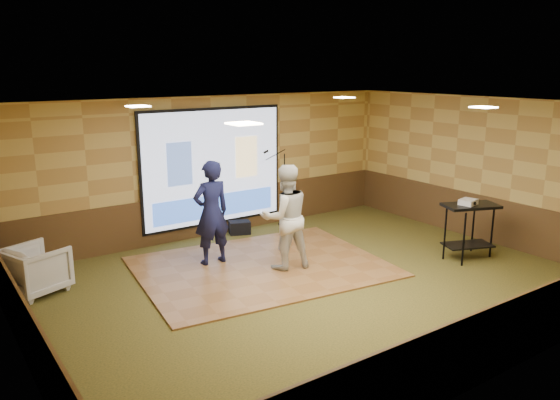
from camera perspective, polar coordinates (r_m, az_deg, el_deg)
ground at (r=9.40m, az=3.35°, el=-8.73°), size 9.00×9.00×0.00m
room_shell at (r=8.81m, az=3.54°, el=3.96°), size 9.04×7.04×3.02m
wainscot_back at (r=12.02m, az=-6.89°, el=-1.34°), size 9.00×0.04×0.95m
wainscot_front at (r=7.06m, az=21.59°, el=-13.51°), size 9.00×0.04×0.95m
wainscot_left at (r=7.55m, az=-25.17°, el=-12.05°), size 0.04×7.00×0.95m
wainscot_right at (r=12.39m, az=19.94°, el=-1.64°), size 0.04×7.00×0.95m
projector_screen at (r=11.77m, az=-6.93°, el=3.32°), size 3.32×0.06×2.52m
downlight_nw at (r=9.20m, az=-14.63°, el=9.46°), size 0.32×0.32×0.02m
downlight_ne at (r=11.49m, az=6.73°, el=10.59°), size 0.32×0.32×0.02m
downlight_sw at (r=6.22m, az=-3.81°, el=7.97°), size 0.32×0.32×0.02m
downlight_se at (r=9.28m, az=20.48°, el=9.07°), size 0.32×0.32×0.02m
dance_floor at (r=10.10m, az=-1.93°, el=-6.97°), size 4.75×3.84×0.03m
player_left at (r=10.04m, az=-7.19°, el=-1.32°), size 0.71×0.46×1.93m
player_right at (r=9.73m, az=0.55°, el=-1.79°), size 1.05×0.89×1.90m
av_table at (r=10.95m, az=19.21°, el=-1.96°), size 1.01×0.53×1.07m
projector at (r=10.83m, az=19.07°, el=-0.19°), size 0.36×0.32×0.10m
mic_stand at (r=12.60m, az=0.25°, el=-0.46°), size 0.71×0.29×1.80m
banquet_chair at (r=9.75m, az=-24.14°, el=-6.64°), size 1.11×1.10×0.79m
duffel_bag at (r=12.06m, az=-4.25°, el=-2.88°), size 0.53×0.44×0.28m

